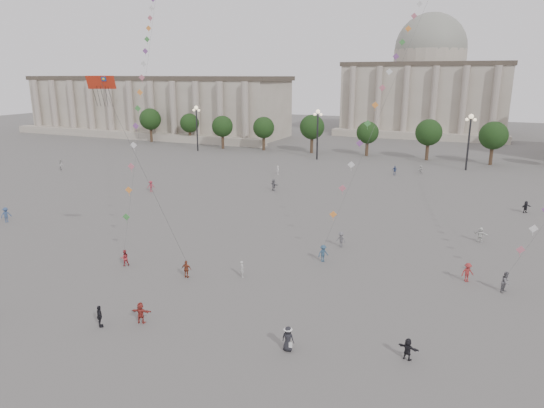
% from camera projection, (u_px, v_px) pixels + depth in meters
% --- Properties ---
extents(ground, '(360.00, 360.00, 0.00)m').
position_uv_depth(ground, '(210.00, 317.00, 36.72)').
color(ground, '#5B5956').
rests_on(ground, ground).
extents(hall_west, '(84.00, 26.22, 17.20)m').
position_uv_depth(hall_west, '(154.00, 106.00, 146.65)').
color(hall_west, '#9D9484').
rests_on(hall_west, ground).
extents(hall_central, '(48.30, 34.30, 35.50)m').
position_uv_depth(hall_central, '(427.00, 86.00, 147.29)').
color(hall_central, '#9D9484').
rests_on(hall_central, ground).
extents(tree_row, '(137.12, 5.12, 8.00)m').
position_uv_depth(tree_row, '(395.00, 134.00, 104.30)').
color(tree_row, '#39261C').
rests_on(tree_row, ground).
extents(lamp_post_far_west, '(2.00, 0.90, 10.65)m').
position_uv_depth(lamp_post_far_west, '(197.00, 120.00, 114.16)').
color(lamp_post_far_west, '#262628').
rests_on(lamp_post_far_west, ground).
extents(lamp_post_mid_west, '(2.00, 0.90, 10.65)m').
position_uv_depth(lamp_post_mid_west, '(318.00, 125.00, 102.53)').
color(lamp_post_mid_west, '#262628').
rests_on(lamp_post_mid_west, ground).
extents(lamp_post_mid_east, '(2.00, 0.90, 10.65)m').
position_uv_depth(lamp_post_mid_east, '(470.00, 132.00, 90.90)').
color(lamp_post_mid_east, '#262628').
rests_on(lamp_post_mid_east, ground).
extents(person_crowd_0, '(1.04, 0.57, 1.67)m').
position_uv_depth(person_crowd_0, '(395.00, 170.00, 88.20)').
color(person_crowd_0, '#37497C').
rests_on(person_crowd_0, ground).
extents(person_crowd_1, '(1.18, 1.12, 1.92)m').
position_uv_depth(person_crowd_1, '(61.00, 165.00, 93.22)').
color(person_crowd_1, '#B0AFAB').
rests_on(person_crowd_1, ground).
extents(person_crowd_2, '(1.29, 1.24, 1.77)m').
position_uv_depth(person_crowd_2, '(151.00, 186.00, 75.59)').
color(person_crowd_2, '#9E2B3B').
rests_on(person_crowd_2, ground).
extents(person_crowd_3, '(1.44, 0.76, 1.49)m').
position_uv_depth(person_crowd_3, '(408.00, 349.00, 31.15)').
color(person_crowd_3, black).
rests_on(person_crowd_3, ground).
extents(person_crowd_4, '(0.94, 1.50, 1.54)m').
position_uv_depth(person_crowd_4, '(421.00, 170.00, 89.30)').
color(person_crowd_4, silver).
rests_on(person_crowd_4, ground).
extents(person_crowd_5, '(1.16, 1.42, 1.92)m').
position_uv_depth(person_crowd_5, '(6.00, 215.00, 60.03)').
color(person_crowd_5, '#324971').
rests_on(person_crowd_5, ground).
extents(person_crowd_6, '(1.23, 0.91, 1.70)m').
position_uv_depth(person_crowd_6, '(341.00, 239.00, 51.44)').
color(person_crowd_6, '#5E5E63').
rests_on(person_crowd_6, ground).
extents(person_crowd_7, '(1.64, 0.99, 1.69)m').
position_uv_depth(person_crowd_7, '(480.00, 235.00, 53.01)').
color(person_crowd_7, silver).
rests_on(person_crowd_7, ground).
extents(person_crowd_8, '(1.30, 1.14, 1.74)m').
position_uv_depth(person_crowd_8, '(468.00, 272.00, 42.86)').
color(person_crowd_8, maroon).
rests_on(person_crowd_8, ground).
extents(person_crowd_9, '(1.42, 1.33, 1.60)m').
position_uv_depth(person_crowd_9, '(526.00, 207.00, 64.21)').
color(person_crowd_9, black).
rests_on(person_crowd_9, ground).
extents(person_crowd_10, '(0.57, 0.67, 1.55)m').
position_uv_depth(person_crowd_10, '(278.00, 170.00, 88.90)').
color(person_crowd_10, white).
rests_on(person_crowd_10, ground).
extents(person_crowd_12, '(1.73, 1.38, 1.84)m').
position_uv_depth(person_crowd_12, '(274.00, 185.00, 76.37)').
color(person_crowd_12, slate).
rests_on(person_crowd_12, ground).
extents(person_crowd_13, '(0.63, 0.66, 1.52)m').
position_uv_depth(person_crowd_13, '(242.00, 269.00, 43.91)').
color(person_crowd_13, '#B9B9B4').
rests_on(person_crowd_13, ground).
extents(tourist_0, '(1.00, 0.51, 1.63)m').
position_uv_depth(tourist_0, '(186.00, 269.00, 43.71)').
color(tourist_0, brown).
rests_on(tourist_0, ground).
extents(tourist_1, '(1.01, 0.95, 1.67)m').
position_uv_depth(tourist_1, '(100.00, 316.00, 35.16)').
color(tourist_1, black).
rests_on(tourist_1, ground).
extents(tourist_2, '(1.58, 0.82, 1.62)m').
position_uv_depth(tourist_2, '(141.00, 313.00, 35.75)').
color(tourist_2, '#A0332B').
rests_on(tourist_2, ground).
extents(kite_flyer_0, '(0.97, 0.99, 1.60)m').
position_uv_depth(kite_flyer_0, '(125.00, 258.00, 46.45)').
color(kite_flyer_0, '#9D2B30').
rests_on(kite_flyer_0, ground).
extents(kite_flyer_1, '(1.20, 1.25, 1.71)m').
position_uv_depth(kite_flyer_1, '(323.00, 253.00, 47.46)').
color(kite_flyer_1, '#2C4863').
rests_on(kite_flyer_1, ground).
extents(kite_flyer_2, '(1.03, 1.10, 1.82)m').
position_uv_depth(kite_flyer_2, '(506.00, 282.00, 40.80)').
color(kite_flyer_2, slate).
rests_on(kite_flyer_2, ground).
extents(hat_person, '(0.86, 0.60, 1.74)m').
position_uv_depth(hat_person, '(288.00, 338.00, 32.11)').
color(hat_person, black).
rests_on(hat_person, ground).
extents(dragon_kite, '(3.45, 2.52, 16.70)m').
position_uv_depth(dragon_kite, '(103.00, 93.00, 38.29)').
color(dragon_kite, '#B62813').
rests_on(dragon_kite, ground).
extents(kite_train_west, '(28.51, 48.60, 71.63)m').
position_uv_depth(kite_train_west, '(150.00, 24.00, 69.10)').
color(kite_train_west, '#3F3F3F').
rests_on(kite_train_west, ground).
extents(kite_train_mid, '(8.15, 50.49, 69.53)m').
position_uv_depth(kite_train_mid, '(422.00, 5.00, 63.14)').
color(kite_train_mid, '#3F3F3F').
rests_on(kite_train_mid, ground).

